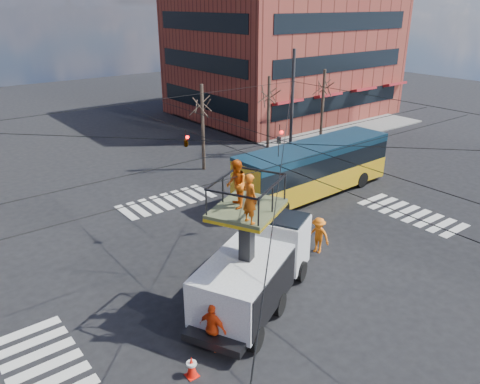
% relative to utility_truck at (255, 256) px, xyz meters
% --- Properties ---
extents(ground, '(120.00, 120.00, 0.00)m').
position_rel_utility_truck_xyz_m(ground, '(2.23, 0.98, -2.04)').
color(ground, black).
rests_on(ground, ground).
extents(sidewalk_ne, '(18.00, 18.00, 0.12)m').
position_rel_utility_truck_xyz_m(sidewalk_ne, '(23.23, 21.98, -1.98)').
color(sidewalk_ne, slate).
rests_on(sidewalk_ne, ground).
extents(crosswalks, '(22.40, 22.40, 0.02)m').
position_rel_utility_truck_xyz_m(crosswalks, '(2.23, 0.98, -2.03)').
color(crosswalks, silver).
rests_on(crosswalks, ground).
extents(building_ne, '(20.06, 16.06, 14.00)m').
position_rel_utility_truck_xyz_m(building_ne, '(24.20, 24.96, 4.97)').
color(building_ne, maroon).
rests_on(building_ne, ground).
extents(overhead_network, '(24.24, 24.24, 8.00)m').
position_rel_utility_truck_xyz_m(overhead_network, '(2.15, 1.38, 2.25)').
color(overhead_network, '#2D2D30').
rests_on(overhead_network, ground).
extents(tree_a, '(2.00, 2.00, 6.00)m').
position_rel_utility_truck_xyz_m(tree_a, '(7.23, 14.48, 2.59)').
color(tree_a, '#382B21').
rests_on(tree_a, ground).
extents(tree_b, '(2.00, 2.00, 6.00)m').
position_rel_utility_truck_xyz_m(tree_b, '(13.23, 14.48, 2.59)').
color(tree_b, '#382B21').
rests_on(tree_b, ground).
extents(tree_c, '(2.00, 2.00, 6.00)m').
position_rel_utility_truck_xyz_m(tree_c, '(19.23, 14.48, 2.59)').
color(tree_c, '#382B21').
rests_on(tree_c, ground).
extents(utility_truck, '(7.29, 5.21, 6.15)m').
position_rel_utility_truck_xyz_m(utility_truck, '(0.00, 0.00, 0.00)').
color(utility_truck, black).
rests_on(utility_truck, ground).
extents(city_bus, '(11.13, 2.92, 3.20)m').
position_rel_utility_truck_xyz_m(city_bus, '(9.98, 6.47, -0.31)').
color(city_bus, yellow).
rests_on(city_bus, ground).
extents(traffic_cone, '(0.36, 0.36, 0.77)m').
position_rel_utility_truck_xyz_m(traffic_cone, '(-4.17, -1.91, -1.65)').
color(traffic_cone, '#FF170A').
rests_on(traffic_cone, ground).
extents(worker_ground, '(0.77, 1.16, 1.83)m').
position_rel_utility_truck_xyz_m(worker_ground, '(-2.93, -1.34, -1.12)').
color(worker_ground, '#ED3F0F').
rests_on(worker_ground, ground).
extents(flagger, '(0.92, 1.28, 1.78)m').
position_rel_utility_truck_xyz_m(flagger, '(4.87, 1.21, -1.14)').
color(flagger, orange).
rests_on(flagger, ground).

